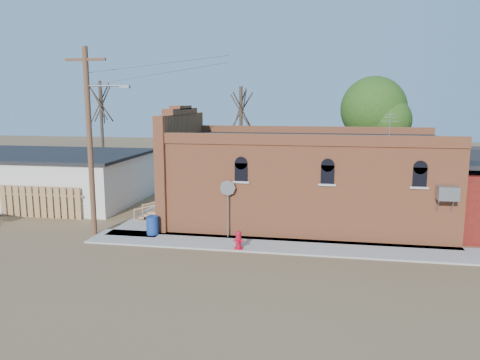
% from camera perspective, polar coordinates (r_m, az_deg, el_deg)
% --- Properties ---
extents(ground, '(120.00, 120.00, 0.00)m').
position_cam_1_polar(ground, '(20.68, 1.91, -8.72)').
color(ground, brown).
rests_on(ground, ground).
extents(sidewalk_south, '(19.00, 2.20, 0.08)m').
position_cam_1_polar(sidewalk_south, '(21.37, 6.29, -8.05)').
color(sidewalk_south, '#9E9991').
rests_on(sidewalk_south, ground).
extents(sidewalk_west, '(2.60, 10.00, 0.08)m').
position_cam_1_polar(sidewalk_west, '(27.78, -9.22, -3.96)').
color(sidewalk_west, '#9E9991').
rests_on(sidewalk_west, ground).
extents(brick_bar, '(16.40, 7.97, 6.30)m').
position_cam_1_polar(brick_bar, '(25.29, 7.46, 0.06)').
color(brick_bar, '#CA693D').
rests_on(brick_bar, ground).
extents(wood_fence, '(5.20, 0.10, 1.80)m').
position_cam_1_polar(wood_fence, '(28.56, -23.18, -2.48)').
color(wood_fence, olive).
rests_on(wood_fence, ground).
extents(utility_pole, '(3.12, 0.26, 9.00)m').
position_cam_1_polar(utility_pole, '(23.43, -17.75, 4.92)').
color(utility_pole, '#543021').
rests_on(utility_pole, ground).
extents(tree_bare_near, '(2.80, 2.80, 7.65)m').
position_cam_1_polar(tree_bare_near, '(32.95, 0.11, 8.69)').
color(tree_bare_near, '#4E3D2C').
rests_on(tree_bare_near, ground).
extents(tree_bare_far, '(2.80, 2.80, 8.16)m').
position_cam_1_polar(tree_bare_far, '(37.43, -16.63, 9.02)').
color(tree_bare_far, '#4E3D2C').
rests_on(tree_bare_far, ground).
extents(tree_leafy, '(4.40, 4.40, 8.15)m').
position_cam_1_polar(tree_leafy, '(33.07, 15.98, 8.27)').
color(tree_leafy, '#4E3D2C').
rests_on(tree_leafy, ground).
extents(fire_hydrant, '(0.46, 0.41, 0.83)m').
position_cam_1_polar(fire_hydrant, '(20.65, -0.19, -7.33)').
color(fire_hydrant, '#B70A20').
rests_on(fire_hydrant, sidewalk_south).
extents(stop_sign, '(0.75, 0.16, 2.76)m').
position_cam_1_polar(stop_sign, '(22.06, -1.51, -1.63)').
color(stop_sign, gray).
rests_on(stop_sign, sidewalk_south).
extents(trash_barrel, '(0.65, 0.65, 0.90)m').
position_cam_1_polar(trash_barrel, '(23.24, -10.62, -5.45)').
color(trash_barrel, navy).
rests_on(trash_barrel, sidewalk_west).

